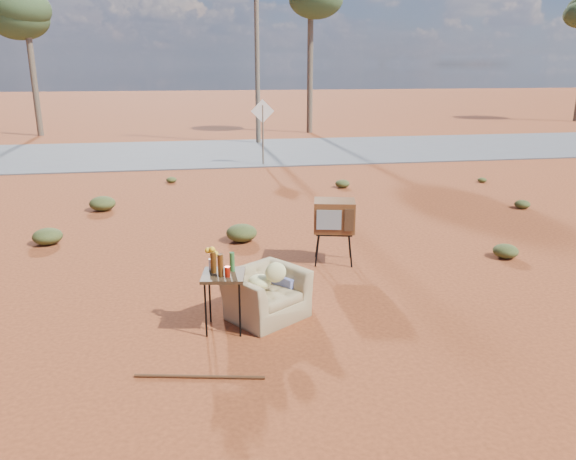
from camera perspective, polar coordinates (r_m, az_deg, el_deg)
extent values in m
plane|color=#93401D|center=(7.60, -2.14, -9.14)|extent=(140.00, 140.00, 0.00)
cube|color=#565659|center=(22.06, -7.45, 7.82)|extent=(140.00, 7.00, 0.04)
imported|color=#947B50|center=(7.53, -2.37, -5.77)|extent=(1.19, 1.10, 0.87)
ellipsoid|color=#D6D182|center=(7.51, -2.88, -5.27)|extent=(0.31, 0.31, 0.19)
ellipsoid|color=#D6D182|center=(7.36, -1.26, -4.32)|extent=(0.28, 0.14, 0.28)
cube|color=navy|center=(7.95, -0.30, -5.93)|extent=(0.71, 0.77, 0.51)
cube|color=black|center=(9.59, 4.69, -0.16)|extent=(0.70, 0.59, 0.03)
cylinder|color=black|center=(9.46, 2.99, -2.10)|extent=(0.03, 0.03, 0.55)
cylinder|color=black|center=(9.48, 6.36, -2.16)|extent=(0.03, 0.03, 0.55)
cylinder|color=black|center=(9.87, 3.02, -1.31)|extent=(0.03, 0.03, 0.55)
cylinder|color=black|center=(9.88, 6.25, -1.36)|extent=(0.03, 0.03, 0.55)
cube|color=brown|center=(9.51, 4.73, 1.46)|extent=(0.79, 0.67, 0.53)
cube|color=gray|center=(9.24, 4.18, 1.03)|extent=(0.40, 0.11, 0.33)
cube|color=#472D19|center=(9.25, 6.23, 0.99)|extent=(0.15, 0.05, 0.37)
cube|color=#3B2A15|center=(7.12, -6.58, -4.60)|extent=(0.60, 0.60, 0.04)
cylinder|color=black|center=(7.09, -8.37, -7.99)|extent=(0.03, 0.03, 0.74)
cylinder|color=black|center=(7.05, -4.93, -8.03)|extent=(0.03, 0.03, 0.74)
cylinder|color=black|center=(7.47, -7.95, -6.66)|extent=(0.03, 0.03, 0.74)
cylinder|color=black|center=(7.43, -4.70, -6.68)|extent=(0.03, 0.03, 0.74)
cylinder|color=#48260C|center=(7.13, -7.60, -3.26)|extent=(0.07, 0.07, 0.27)
cylinder|color=#48260C|center=(6.98, -6.87, -3.56)|extent=(0.07, 0.07, 0.30)
cylinder|color=#2D622A|center=(7.15, -5.70, -3.20)|extent=(0.06, 0.06, 0.25)
cylinder|color=#B01F0E|center=(6.98, -6.17, -4.23)|extent=(0.07, 0.07, 0.14)
cylinder|color=silver|center=(7.25, -7.73, -3.44)|extent=(0.08, 0.08, 0.15)
ellipsoid|color=gold|center=(7.20, -7.78, -2.22)|extent=(0.17, 0.17, 0.13)
cylinder|color=#4A2713|center=(6.39, -8.98, -14.50)|extent=(1.41, 0.32, 0.04)
cylinder|color=brown|center=(19.09, -2.57, 9.58)|extent=(0.06, 0.06, 2.00)
cube|color=silver|center=(19.01, -2.60, 11.97)|extent=(0.78, 0.04, 0.78)
cylinder|color=brown|center=(29.66, -24.49, 14.50)|extent=(0.28, 0.28, 6.00)
ellipsoid|color=#3A4E28|center=(29.75, -25.09, 19.29)|extent=(3.20, 3.20, 2.20)
cylinder|color=brown|center=(28.42, 2.26, 16.89)|extent=(0.28, 0.28, 7.00)
cylinder|color=brown|center=(24.48, -3.17, 18.12)|extent=(0.20, 0.20, 8.00)
ellipsoid|color=#494E22|center=(10.63, 21.23, -2.00)|extent=(0.44, 0.44, 0.24)
ellipsoid|color=#494E22|center=(13.82, -18.33, 2.58)|extent=(0.60, 0.60, 0.33)
ellipsoid|color=#494E22|center=(14.44, 22.71, 2.43)|extent=(0.36, 0.36, 0.20)
ellipsoid|color=#494E22|center=(15.68, 5.55, 4.71)|extent=(0.40, 0.40, 0.22)
ellipsoid|color=#494E22|center=(16.62, -11.76, 5.02)|extent=(0.30, 0.30, 0.17)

